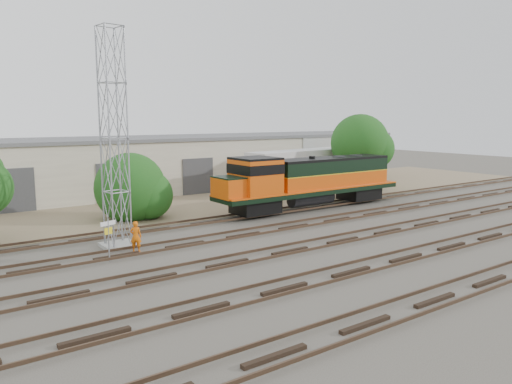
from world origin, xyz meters
TOP-DOWN VIEW (x-y plane):
  - ground at (0.00, 0.00)m, footprint 140.00×140.00m
  - dirt_strip at (0.00, 15.00)m, footprint 80.00×16.00m
  - tracks at (0.00, -3.00)m, footprint 80.00×20.40m
  - warehouse at (0.04, 22.98)m, footprint 58.40×10.40m
  - locomotive at (5.29, 6.00)m, footprint 16.99×2.98m
  - signal_tower at (-11.14, 3.50)m, footprint 1.77×1.77m
  - sign_post at (-12.56, 0.91)m, footprint 0.85×0.28m
  - worker at (-10.71, 1.98)m, footprint 0.74×0.69m
  - semi_trailer at (11.66, 13.72)m, footprint 13.46×4.49m
  - dumpster_blue at (16.32, 16.77)m, footprint 1.73×1.63m
  - dumpster_red at (20.20, 16.37)m, footprint 1.69×1.61m
  - tree_mid at (-7.27, 10.46)m, footprint 5.30×5.05m
  - tree_east at (15.87, 10.06)m, footprint 5.86×5.58m

SIDE VIEW (x-z plane):
  - ground at x=0.00m, z-range 0.00..0.00m
  - dirt_strip at x=0.00m, z-range 0.00..0.02m
  - tracks at x=0.00m, z-range -0.06..0.22m
  - dumpster_red at x=20.20m, z-range 0.00..1.40m
  - dumpster_blue at x=16.32m, z-range 0.00..1.50m
  - worker at x=-10.71m, z-range 0.00..1.69m
  - sign_post at x=-12.56m, z-range 0.43..2.56m
  - tree_mid at x=-7.27m, z-range -0.43..4.62m
  - locomotive at x=5.29m, z-range 0.31..4.39m
  - semi_trailer at x=11.66m, z-range 0.52..4.59m
  - warehouse at x=0.04m, z-range 0.00..5.30m
  - tree_east at x=15.87m, z-range 0.83..8.36m
  - signal_tower at x=-11.14m, z-range -0.15..11.87m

